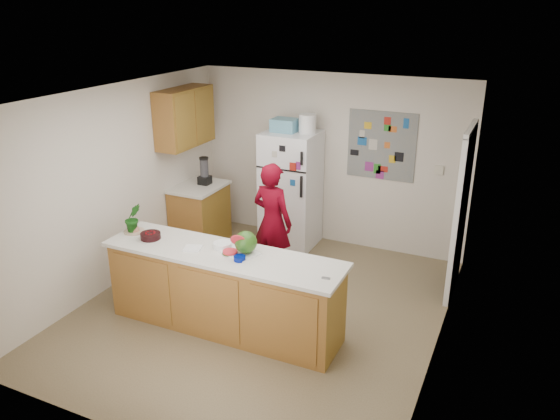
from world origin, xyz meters
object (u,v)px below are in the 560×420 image
at_px(watermelon, 246,242).
at_px(refrigerator, 291,190).
at_px(cherry_bowl, 151,236).
at_px(person, 272,222).

bearing_deg(watermelon, refrigerator, 102.08).
height_order(watermelon, cherry_bowl, watermelon).
bearing_deg(cherry_bowl, watermelon, 5.23).
distance_m(person, watermelon, 1.30).
xyz_separation_m(person, watermelon, (0.28, -1.24, 0.28)).
bearing_deg(refrigerator, watermelon, -77.92).
relative_size(person, watermelon, 6.48).
xyz_separation_m(refrigerator, watermelon, (0.49, -2.30, 0.20)).
bearing_deg(person, cherry_bowl, 67.38).
relative_size(watermelon, cherry_bowl, 1.06).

